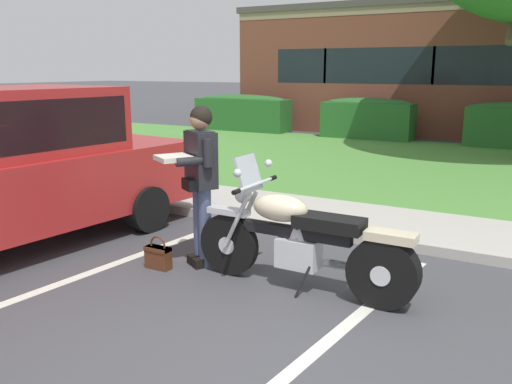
% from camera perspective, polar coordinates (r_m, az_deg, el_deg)
% --- Properties ---
extents(ground_plane, '(140.00, 140.00, 0.00)m').
position_cam_1_polar(ground_plane, '(4.28, 0.86, -15.85)').
color(ground_plane, '#424247').
extents(curb_strip, '(60.00, 0.20, 0.12)m').
position_cam_1_polar(curb_strip, '(6.63, 12.38, -4.94)').
color(curb_strip, '#B7B2A8').
rests_on(curb_strip, ground).
extents(concrete_walk, '(60.00, 1.50, 0.08)m').
position_cam_1_polar(concrete_walk, '(7.42, 14.32, -3.27)').
color(concrete_walk, '#B7B2A8').
rests_on(concrete_walk, ground).
extents(grass_lawn, '(60.00, 7.91, 0.06)m').
position_cam_1_polar(grass_lawn, '(11.93, 20.32, 2.34)').
color(grass_lawn, '#518E3D').
rests_on(grass_lawn, ground).
extents(stall_stripe_0, '(0.61, 4.39, 0.01)m').
position_cam_1_polar(stall_stripe_0, '(5.76, -18.88, -8.73)').
color(stall_stripe_0, silver).
rests_on(stall_stripe_0, ground).
extents(stall_stripe_1, '(0.61, 4.39, 0.01)m').
position_cam_1_polar(stall_stripe_1, '(4.29, 7.20, -15.86)').
color(stall_stripe_1, silver).
rests_on(stall_stripe_1, ground).
extents(motorcycle, '(2.24, 0.82, 1.26)m').
position_cam_1_polar(motorcycle, '(5.05, 5.63, -5.28)').
color(motorcycle, black).
rests_on(motorcycle, ground).
extents(rider_person, '(0.60, 0.67, 1.70)m').
position_cam_1_polar(rider_person, '(5.59, -6.07, 2.01)').
color(rider_person, black).
rests_on(rider_person, ground).
extents(handbag, '(0.28, 0.13, 0.36)m').
position_cam_1_polar(handbag, '(5.77, -10.39, -6.67)').
color(handbag, '#562D19').
rests_on(handbag, ground).
extents(hedge_left, '(3.26, 0.90, 1.24)m').
position_cam_1_polar(hedge_left, '(18.06, -1.45, 8.49)').
color(hedge_left, '#286028').
rests_on(hedge_left, ground).
extents(hedge_center_left, '(2.66, 0.90, 1.24)m').
position_cam_1_polar(hedge_center_left, '(16.29, 11.82, 7.73)').
color(hedge_center_left, '#286028').
rests_on(hedge_center_left, ground).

